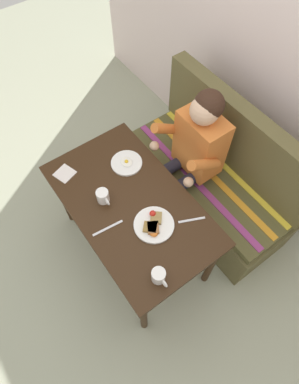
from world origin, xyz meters
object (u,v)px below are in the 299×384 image
(table, at_px, (131,209))
(napkin, at_px, (65,174))
(fork, at_px, (192,220))
(knife, at_px, (108,228))
(coffee_mug_second, at_px, (159,276))
(plate_breakfast, at_px, (154,225))
(couch, at_px, (211,179))
(coffee_mug, at_px, (103,196))
(plate_eggs, at_px, (127,163))
(person, at_px, (192,150))

(table, distance_m, napkin, 0.51)
(fork, distance_m, knife, 0.52)
(coffee_mug_second, bearing_deg, plate_breakfast, 148.45)
(couch, relative_size, plate_breakfast, 5.79)
(table, bearing_deg, plate_breakfast, 6.84)
(coffee_mug, bearing_deg, coffee_mug_second, -1.85)
(fork, relative_size, knife, 0.85)
(coffee_mug, relative_size, napkin, 0.99)
(plate_breakfast, height_order, plate_eggs, plate_breakfast)
(couch, relative_size, knife, 7.20)
(coffee_mug, height_order, napkin, coffee_mug)
(couch, distance_m, napkin, 1.16)
(person, relative_size, napkin, 10.21)
(fork, height_order, knife, same)
(couch, height_order, person, person)
(plate_eggs, distance_m, knife, 0.50)
(plate_breakfast, xyz_separation_m, coffee_mug_second, (0.28, -0.17, 0.03))
(person, xyz_separation_m, fork, (0.42, -0.35, -0.01))
(napkin, xyz_separation_m, knife, (0.51, 0.02, -0.00))
(plate_eggs, relative_size, fork, 1.26)
(napkin, distance_m, knife, 0.51)
(table, relative_size, knife, 6.00)
(plate_eggs, height_order, coffee_mug_second, coffee_mug_second)
(napkin, height_order, fork, napkin)
(table, distance_m, fork, 0.41)
(table, bearing_deg, couch, 90.00)
(fork, xyz_separation_m, knife, (-0.26, -0.45, 0.00))
(person, xyz_separation_m, plate_eggs, (-0.18, -0.44, -0.00))
(couch, relative_size, napkin, 12.13)
(couch, xyz_separation_m, knife, (0.07, -0.98, 0.40))
(plate_eggs, bearing_deg, table, -29.42)
(table, relative_size, couch, 0.83)
(person, bearing_deg, napkin, -113.10)
(plate_eggs, distance_m, fork, 0.60)
(person, distance_m, napkin, 0.89)
(coffee_mug, bearing_deg, fork, 39.55)
(person, relative_size, plate_eggs, 5.65)
(person, distance_m, coffee_mug, 0.72)
(couch, height_order, plate_eggs, couch)
(person, height_order, plate_eggs, person)
(napkin, relative_size, fork, 0.70)
(couch, xyz_separation_m, plate_breakfast, (0.21, -0.74, 0.41))
(knife, bearing_deg, napkin, -171.43)
(person, bearing_deg, plate_eggs, -112.02)
(table, height_order, fork, fork)
(couch, distance_m, coffee_mug_second, 1.13)
(person, height_order, plate_breakfast, person)
(coffee_mug, distance_m, fork, 0.57)
(napkin, height_order, knife, napkin)
(person, bearing_deg, coffee_mug, -91.72)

